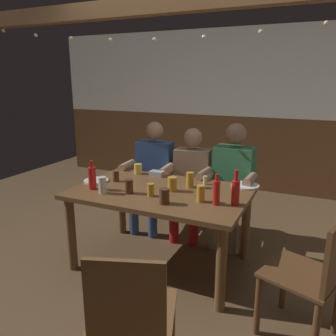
{
  "coord_description": "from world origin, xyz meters",
  "views": [
    {
      "loc": [
        1.25,
        -2.47,
        1.68
      ],
      "look_at": [
        0.0,
        0.26,
        0.89
      ],
      "focal_mm": 36.36,
      "sensor_mm": 36.0,
      "label": 1
    }
  ],
  "objects_px": {
    "pint_glass_5": "(190,180)",
    "pint_glass_8": "(129,186)",
    "pint_glass_2": "(201,194)",
    "dining_table": "(161,201)",
    "pint_glass_3": "(172,184)",
    "pint_glass_4": "(138,169)",
    "person_0": "(153,171)",
    "person_2": "(232,178)",
    "plate_0": "(96,181)",
    "bottle_0": "(92,178)",
    "condiment_caddy": "(157,173)",
    "pint_glass_6": "(116,176)",
    "chair_empty_near_left": "(314,276)",
    "chair_empty_near_right": "(131,318)",
    "bottle_2": "(216,192)",
    "bottle_1": "(236,191)",
    "table_candle": "(205,180)",
    "plate_1": "(245,185)",
    "pint_glass_1": "(164,196)",
    "pint_glass_0": "(151,190)",
    "pint_glass_7": "(103,185)"
  },
  "relations": [
    {
      "from": "chair_empty_near_right",
      "to": "table_candle",
      "type": "relative_size",
      "value": 11.0
    },
    {
      "from": "chair_empty_near_left",
      "to": "pint_glass_5",
      "type": "relative_size",
      "value": 6.38
    },
    {
      "from": "plate_0",
      "to": "bottle_2",
      "type": "bearing_deg",
      "value": -5.54
    },
    {
      "from": "chair_empty_near_left",
      "to": "person_0",
      "type": "bearing_deg",
      "value": 75.59
    },
    {
      "from": "chair_empty_near_left",
      "to": "pint_glass_1",
      "type": "bearing_deg",
      "value": 100.85
    },
    {
      "from": "condiment_caddy",
      "to": "pint_glass_6",
      "type": "xyz_separation_m",
      "value": [
        -0.27,
        -0.33,
        0.03
      ]
    },
    {
      "from": "pint_glass_3",
      "to": "pint_glass_6",
      "type": "height_order",
      "value": "pint_glass_3"
    },
    {
      "from": "person_2",
      "to": "chair_empty_near_right",
      "type": "relative_size",
      "value": 1.42
    },
    {
      "from": "condiment_caddy",
      "to": "pint_glass_3",
      "type": "distance_m",
      "value": 0.5
    },
    {
      "from": "pint_glass_0",
      "to": "pint_glass_8",
      "type": "distance_m",
      "value": 0.2
    },
    {
      "from": "dining_table",
      "to": "pint_glass_3",
      "type": "bearing_deg",
      "value": 13.84
    },
    {
      "from": "dining_table",
      "to": "person_2",
      "type": "distance_m",
      "value": 0.87
    },
    {
      "from": "bottle_1",
      "to": "bottle_0",
      "type": "bearing_deg",
      "value": -173.24
    },
    {
      "from": "pint_glass_8",
      "to": "plate_1",
      "type": "bearing_deg",
      "value": 35.24
    },
    {
      "from": "condiment_caddy",
      "to": "person_0",
      "type": "bearing_deg",
      "value": 123.83
    },
    {
      "from": "condiment_caddy",
      "to": "dining_table",
      "type": "bearing_deg",
      "value": -59.2
    },
    {
      "from": "person_2",
      "to": "pint_glass_8",
      "type": "relative_size",
      "value": 10.14
    },
    {
      "from": "plate_0",
      "to": "plate_1",
      "type": "relative_size",
      "value": 0.93
    },
    {
      "from": "bottle_2",
      "to": "bottle_0",
      "type": "bearing_deg",
      "value": -175.62
    },
    {
      "from": "pint_glass_0",
      "to": "pint_glass_3",
      "type": "distance_m",
      "value": 0.23
    },
    {
      "from": "chair_empty_near_left",
      "to": "pint_glass_3",
      "type": "relative_size",
      "value": 7.02
    },
    {
      "from": "pint_glass_4",
      "to": "bottle_2",
      "type": "bearing_deg",
      "value": -27.87
    },
    {
      "from": "pint_glass_2",
      "to": "dining_table",
      "type": "bearing_deg",
      "value": 162.65
    },
    {
      "from": "pint_glass_2",
      "to": "chair_empty_near_left",
      "type": "bearing_deg",
      "value": -20.67
    },
    {
      "from": "dining_table",
      "to": "plate_0",
      "type": "relative_size",
      "value": 6.51
    },
    {
      "from": "condiment_caddy",
      "to": "plate_1",
      "type": "distance_m",
      "value": 0.89
    },
    {
      "from": "plate_0",
      "to": "bottle_1",
      "type": "xyz_separation_m",
      "value": [
        1.37,
        -0.06,
        0.1
      ]
    },
    {
      "from": "pint_glass_5",
      "to": "pint_glass_8",
      "type": "height_order",
      "value": "pint_glass_5"
    },
    {
      "from": "bottle_1",
      "to": "dining_table",
      "type": "bearing_deg",
      "value": 173.61
    },
    {
      "from": "chair_empty_near_left",
      "to": "chair_empty_near_right",
      "type": "bearing_deg",
      "value": 153.6
    },
    {
      "from": "pint_glass_3",
      "to": "pint_glass_7",
      "type": "relative_size",
      "value": 0.86
    },
    {
      "from": "chair_empty_near_right",
      "to": "pint_glass_4",
      "type": "xyz_separation_m",
      "value": [
        -0.9,
        1.68,
        0.3
      ]
    },
    {
      "from": "person_2",
      "to": "pint_glass_8",
      "type": "distance_m",
      "value": 1.15
    },
    {
      "from": "pint_glass_1",
      "to": "pint_glass_5",
      "type": "distance_m",
      "value": 0.48
    },
    {
      "from": "table_candle",
      "to": "bottle_2",
      "type": "bearing_deg",
      "value": -61.94
    },
    {
      "from": "person_0",
      "to": "pint_glass_6",
      "type": "bearing_deg",
      "value": 81.21
    },
    {
      "from": "condiment_caddy",
      "to": "pint_glass_3",
      "type": "bearing_deg",
      "value": -47.89
    },
    {
      "from": "pint_glass_4",
      "to": "person_0",
      "type": "bearing_deg",
      "value": 90.65
    },
    {
      "from": "plate_0",
      "to": "bottle_0",
      "type": "relative_size",
      "value": 0.9
    },
    {
      "from": "pint_glass_5",
      "to": "pint_glass_1",
      "type": "bearing_deg",
      "value": -93.71
    },
    {
      "from": "chair_empty_near_right",
      "to": "pint_glass_5",
      "type": "bearing_deg",
      "value": 80.27
    },
    {
      "from": "person_0",
      "to": "pint_glass_3",
      "type": "height_order",
      "value": "person_0"
    },
    {
      "from": "person_0",
      "to": "pint_glass_2",
      "type": "xyz_separation_m",
      "value": [
        0.87,
        -0.85,
        0.13
      ]
    },
    {
      "from": "chair_empty_near_right",
      "to": "pint_glass_1",
      "type": "xyz_separation_m",
      "value": [
        -0.28,
        1.0,
        0.31
      ]
    },
    {
      "from": "bottle_2",
      "to": "pint_glass_8",
      "type": "bearing_deg",
      "value": -176.37
    },
    {
      "from": "pint_glass_7",
      "to": "chair_empty_near_left",
      "type": "bearing_deg",
      "value": -6.04
    },
    {
      "from": "pint_glass_5",
      "to": "pint_glass_3",
      "type": "bearing_deg",
      "value": -121.85
    },
    {
      "from": "pint_glass_2",
      "to": "pint_glass_4",
      "type": "xyz_separation_m",
      "value": [
        -0.87,
        0.52,
        -0.02
      ]
    },
    {
      "from": "bottle_1",
      "to": "pint_glass_3",
      "type": "relative_size",
      "value": 2.23
    },
    {
      "from": "pint_glass_2",
      "to": "pint_glass_6",
      "type": "relative_size",
      "value": 1.35
    }
  ]
}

